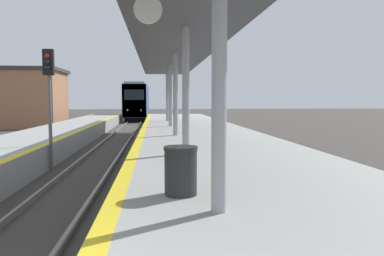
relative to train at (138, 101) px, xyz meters
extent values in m
cube|color=black|center=(0.00, 0.07, -2.02)|extent=(2.26, 14.82, 0.55)
cube|color=#33518C|center=(0.00, 0.07, 0.12)|extent=(2.66, 16.47, 3.73)
cube|color=#E54C19|center=(0.00, -8.08, 0.12)|extent=(2.60, 0.16, 3.65)
cube|color=black|center=(0.00, -8.14, 0.77)|extent=(2.13, 0.06, 1.12)
cube|color=gray|center=(0.00, 0.07, 2.10)|extent=(2.26, 15.65, 0.24)
sphere|color=white|center=(-0.73, -8.14, -0.91)|extent=(0.18, 0.18, 0.18)
sphere|color=white|center=(0.73, -8.14, -0.91)|extent=(0.18, 0.18, 0.18)
cylinder|color=#595959|center=(-1.40, -35.67, -0.61)|extent=(0.12, 0.12, 3.37)
cube|color=black|center=(-1.40, -35.67, 1.53)|extent=(0.36, 0.20, 0.90)
sphere|color=red|center=(-1.40, -35.80, 1.73)|extent=(0.16, 0.16, 0.16)
sphere|color=black|center=(-1.40, -35.80, 1.53)|extent=(0.16, 0.16, 0.16)
sphere|color=black|center=(-1.40, -35.80, 1.32)|extent=(0.16, 0.16, 0.16)
cylinder|color=#99999E|center=(3.20, -44.07, 0.48)|extent=(0.21, 0.21, 3.71)
cylinder|color=#99999E|center=(3.20, -38.27, 0.48)|extent=(0.21, 0.21, 3.71)
cylinder|color=#99999E|center=(3.20, -32.48, 0.48)|extent=(0.21, 0.21, 3.71)
cylinder|color=#99999E|center=(3.20, -26.69, 0.48)|extent=(0.21, 0.21, 3.71)
cylinder|color=#99999E|center=(3.20, -20.89, 0.48)|extent=(0.21, 0.21, 3.71)
cube|color=#3F3F44|center=(3.20, -32.48, 2.43)|extent=(3.40, 28.96, 0.20)
cylinder|color=white|center=(2.18, -41.75, 1.98)|extent=(0.56, 0.04, 0.56)
cylinder|color=#262628|center=(2.73, -43.06, -1.00)|extent=(0.55, 0.55, 0.76)
cylinder|color=#262626|center=(2.73, -43.06, -0.59)|extent=(0.57, 0.57, 0.06)
cube|color=#9E6B4C|center=(-10.91, -13.50, 0.23)|extent=(9.04, 5.76, 5.06)
cube|color=#383333|center=(-10.91, -13.50, 2.92)|extent=(9.49, 6.05, 0.30)
camera|label=1|loc=(2.32, -49.25, 0.22)|focal=35.00mm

